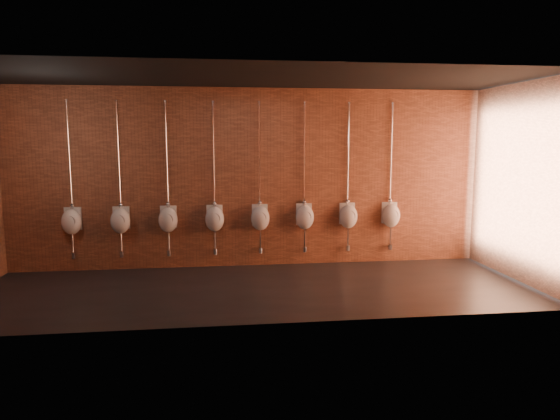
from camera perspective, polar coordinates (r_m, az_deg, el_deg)
The scene contains 10 objects.
ground at distance 7.81m, azimuth -2.45°, elevation -8.99°, with size 8.50×8.50×0.00m, color black.
room_shell at distance 7.48m, azimuth -2.54°, elevation 5.93°, with size 8.54×3.04×3.22m.
urinal_0 at distance 9.28m, azimuth -22.72°, elevation -1.15°, with size 0.35×0.31×2.71m.
urinal_1 at distance 9.09m, azimuth -17.78°, elevation -1.08°, with size 0.35×0.31×2.71m.
urinal_2 at distance 8.98m, azimuth -12.67°, elevation -1.00°, with size 0.35×0.31×2.71m.
urinal_3 at distance 8.94m, azimuth -7.47°, elevation -0.92°, with size 0.35×0.31×2.71m.
urinal_4 at distance 8.97m, azimuth -2.27°, elevation -0.82°, with size 0.35×0.31×2.71m.
urinal_5 at distance 9.08m, azimuth 2.85°, elevation -0.72°, with size 0.35×0.31×2.71m.
urinal_6 at distance 9.25m, azimuth 7.81°, elevation -0.62°, with size 0.35×0.31×2.71m.
urinal_7 at distance 9.50m, azimuth 12.55°, elevation -0.52°, with size 0.35×0.31×2.71m.
Camera 1 is at (-0.62, -7.45, 2.27)m, focal length 32.00 mm.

